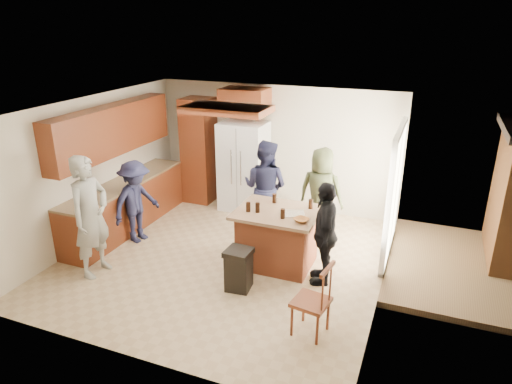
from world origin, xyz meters
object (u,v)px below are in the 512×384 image
at_px(person_behind_left, 265,187).
at_px(kitchen_island, 277,237).
at_px(refrigerator, 244,166).
at_px(spindle_chair, 312,302).
at_px(trash_bin, 239,269).
at_px(person_behind_right, 321,192).
at_px(person_counter, 136,202).
at_px(person_front_left, 91,217).
at_px(person_side_right, 325,233).

distance_m(person_behind_left, kitchen_island, 1.27).
xyz_separation_m(refrigerator, kitchen_island, (1.40, -1.95, -0.43)).
bearing_deg(spindle_chair, trash_bin, 154.45).
height_order(person_behind_right, person_counter, person_behind_right).
height_order(person_front_left, refrigerator, person_front_left).
distance_m(person_side_right, trash_bin, 1.35).
xyz_separation_m(person_front_left, kitchen_island, (2.52, 1.26, -0.47)).
bearing_deg(person_side_right, trash_bin, -71.04).
xyz_separation_m(person_front_left, person_counter, (-0.04, 1.16, -0.21)).
distance_m(person_behind_right, trash_bin, 2.33).
height_order(person_front_left, person_behind_left, person_front_left).
bearing_deg(person_front_left, spindle_chair, -90.78).
distance_m(person_behind_left, person_side_right, 1.89).
bearing_deg(person_front_left, person_behind_right, -45.57).
height_order(person_counter, refrigerator, refrigerator).
height_order(person_counter, trash_bin, person_counter).
bearing_deg(refrigerator, person_behind_left, -48.53).
height_order(person_behind_left, person_side_right, person_behind_left).
distance_m(person_side_right, kitchen_island, 0.89).
bearing_deg(person_side_right, person_behind_right, -176.17).
xyz_separation_m(person_counter, kitchen_island, (2.56, 0.10, -0.26)).
bearing_deg(person_front_left, person_counter, 4.78).
xyz_separation_m(refrigerator, spindle_chair, (2.36, -3.43, -0.45)).
bearing_deg(refrigerator, spindle_chair, -55.39).
bearing_deg(person_behind_right, spindle_chair, 104.41).
bearing_deg(trash_bin, person_side_right, 31.23).
height_order(refrigerator, trash_bin, refrigerator).
xyz_separation_m(person_behind_right, refrigerator, (-1.76, 0.65, 0.08)).
bearing_deg(kitchen_island, trash_bin, -108.07).
bearing_deg(person_counter, person_behind_right, -51.35).
bearing_deg(person_behind_left, trash_bin, 105.15).
relative_size(person_behind_left, person_counter, 1.18).
height_order(person_behind_left, person_behind_right, person_behind_left).
distance_m(person_front_left, trash_bin, 2.35).
relative_size(trash_bin, spindle_chair, 0.63).
relative_size(person_behind_right, refrigerator, 0.91).
distance_m(kitchen_island, trash_bin, 0.93).
xyz_separation_m(person_behind_right, spindle_chair, (0.61, -2.78, -0.36)).
relative_size(person_behind_left, kitchen_island, 1.36).
bearing_deg(person_behind_left, person_behind_right, -158.94).
xyz_separation_m(person_behind_left, refrigerator, (-0.80, 0.91, 0.03)).
relative_size(person_side_right, kitchen_island, 1.23).
relative_size(person_behind_left, person_side_right, 1.10).
relative_size(refrigerator, spindle_chair, 1.81).
bearing_deg(spindle_chair, person_counter, 158.73).
height_order(person_front_left, person_side_right, person_front_left).
bearing_deg(person_side_right, person_counter, -104.23).
xyz_separation_m(person_counter, refrigerator, (1.16, 2.05, 0.16)).
relative_size(person_side_right, spindle_chair, 1.58).
relative_size(person_counter, trash_bin, 2.34).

